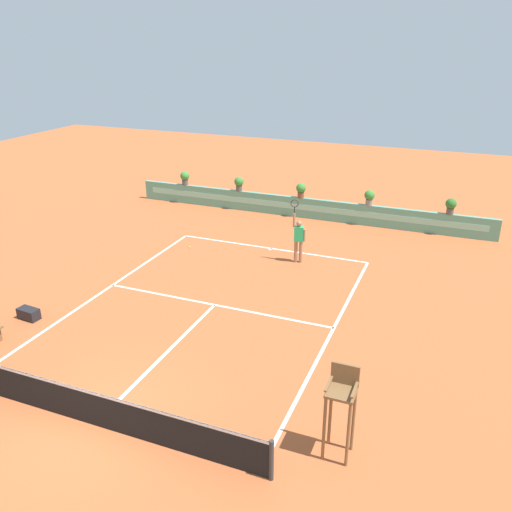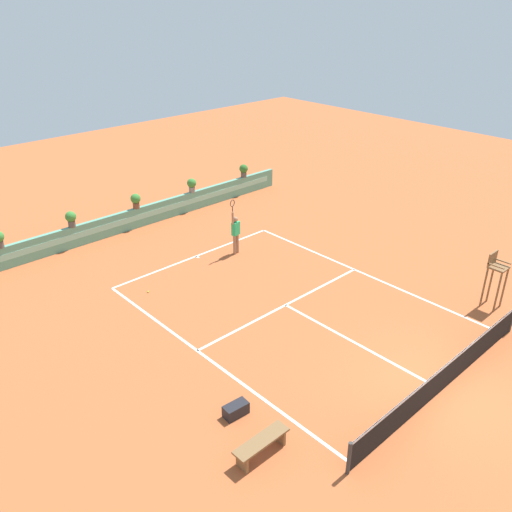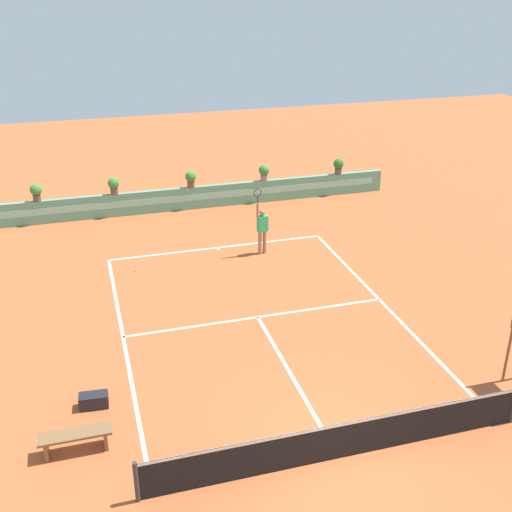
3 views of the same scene
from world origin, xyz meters
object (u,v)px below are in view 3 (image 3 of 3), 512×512
at_px(potted_plant_far_right, 338,165).
at_px(potted_plant_left, 114,185).
at_px(gear_bag, 94,400).
at_px(potted_plant_centre, 191,178).
at_px(tennis_ball_near_baseline, 136,271).
at_px(tennis_player, 262,227).
at_px(potted_plant_right, 264,172).
at_px(potted_plant_far_left, 36,192).
at_px(bench_courtside, 75,438).

bearing_deg(potted_plant_far_right, potted_plant_left, 180.00).
relative_size(gear_bag, potted_plant_centre, 0.97).
xyz_separation_m(tennis_ball_near_baseline, potted_plant_centre, (3.12, 5.73, 1.38)).
height_order(potted_plant_far_right, potted_plant_left, same).
distance_m(gear_bag, potted_plant_left, 13.20).
height_order(tennis_player, tennis_ball_near_baseline, tennis_player).
height_order(potted_plant_right, potted_plant_far_left, same).
xyz_separation_m(gear_bag, potted_plant_far_left, (-1.48, 13.04, 1.23)).
bearing_deg(tennis_player, potted_plant_far_left, 145.90).
relative_size(bench_courtside, gear_bag, 2.29).
relative_size(tennis_player, potted_plant_left, 3.57).
bearing_deg(potted_plant_right, tennis_ball_near_baseline, -138.46).
bearing_deg(potted_plant_right, potted_plant_left, 180.00).
height_order(gear_bag, potted_plant_right, potted_plant_right).
height_order(tennis_player, potted_plant_far_right, tennis_player).
height_order(gear_bag, potted_plant_far_left, potted_plant_far_left).
xyz_separation_m(tennis_ball_near_baseline, potted_plant_far_left, (-3.32, 5.73, 1.38)).
distance_m(tennis_player, potted_plant_far_left, 9.74).
bearing_deg(tennis_ball_near_baseline, potted_plant_far_left, 120.12).
bearing_deg(potted_plant_far_left, potted_plant_left, 0.00).
relative_size(tennis_ball_near_baseline, potted_plant_far_right, 0.09).
relative_size(tennis_ball_near_baseline, potted_plant_right, 0.09).
height_order(tennis_player, potted_plant_far_left, tennis_player).
bearing_deg(bench_courtside, potted_plant_far_right, 49.61).
relative_size(potted_plant_right, potted_plant_far_left, 1.00).
relative_size(potted_plant_far_left, potted_plant_far_right, 1.00).
bearing_deg(potted_plant_right, potted_plant_far_right, 0.00).
relative_size(gear_bag, tennis_ball_near_baseline, 10.29).
bearing_deg(tennis_ball_near_baseline, potted_plant_left, 91.87).
height_order(potted_plant_centre, potted_plant_far_right, same).
height_order(gear_bag, tennis_ball_near_baseline, gear_bag).
relative_size(potted_plant_right, potted_plant_far_right, 1.00).
bearing_deg(gear_bag, tennis_player, 49.01).
height_order(potted_plant_far_left, potted_plant_far_right, same).
relative_size(tennis_player, potted_plant_right, 3.57).
bearing_deg(tennis_player, tennis_ball_near_baseline, -176.77).
relative_size(gear_bag, potted_plant_far_right, 0.97).
bearing_deg(bench_courtside, tennis_ball_near_baseline, 75.35).
height_order(potted_plant_centre, potted_plant_far_left, same).
xyz_separation_m(bench_courtside, potted_plant_right, (8.77, 14.55, 1.04)).
bearing_deg(potted_plant_right, tennis_player, -107.51).
xyz_separation_m(potted_plant_far_right, potted_plant_left, (-10.26, 0.00, 0.00)).
bearing_deg(bench_courtside, potted_plant_left, 81.71).
height_order(tennis_ball_near_baseline, potted_plant_left, potted_plant_left).
distance_m(potted_plant_centre, potted_plant_left, 3.31).
distance_m(potted_plant_far_left, potted_plant_left, 3.14).
bearing_deg(tennis_player, gear_bag, -130.99).
bearing_deg(potted_plant_far_left, tennis_ball_near_baseline, -59.88).
bearing_deg(gear_bag, potted_plant_left, 82.75).
bearing_deg(tennis_player, potted_plant_centre, 106.54).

